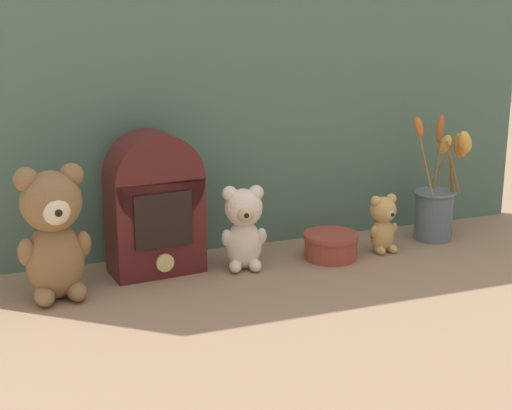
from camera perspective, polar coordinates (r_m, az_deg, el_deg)
The scene contains 8 objects.
ground_plane at distance 1.55m, azimuth 0.27°, elevation -4.79°, with size 4.00×4.00×0.00m, color #8E7056.
backdrop_wall at distance 1.62m, azimuth -1.90°, elevation 9.85°, with size 1.41×0.02×0.76m.
teddy_bear_large at distance 1.43m, azimuth -14.54°, elevation -1.79°, with size 0.13×0.12×0.24m.
teddy_bear_medium at distance 1.54m, azimuth -0.89°, elevation -1.53°, with size 0.09×0.09×0.17m.
teddy_bear_small at distance 1.66m, azimuth 9.23°, elevation -1.25°, with size 0.07×0.06×0.12m.
flower_vase at distance 1.77m, azimuth 12.98°, elevation 0.17°, with size 0.15×0.15×0.28m.
vintage_radio at distance 1.52m, azimuth -7.39°, elevation 0.17°, with size 0.18×0.11×0.28m.
decorative_tin_tall at distance 1.62m, azimuth 5.46°, elevation -2.96°, with size 0.11×0.11×0.05m.
Camera 1 is at (-0.53, -1.36, 0.54)m, focal length 55.00 mm.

